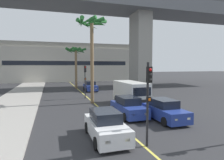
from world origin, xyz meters
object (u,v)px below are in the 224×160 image
at_px(car_queue_fourth, 90,86).
at_px(palm_tree_near_median, 92,33).
at_px(car_queue_third, 128,107).
at_px(traffic_light_median_near, 148,93).
at_px(traffic_light_median_far, 85,76).
at_px(car_queue_second, 165,111).
at_px(delivery_van, 131,92).
at_px(palm_tree_mid_median, 76,55).
at_px(car_queue_front, 106,126).

relative_size(car_queue_fourth, palm_tree_near_median, 0.46).
xyz_separation_m(car_queue_third, traffic_light_median_near, (-1.32, -5.76, 1.99)).
relative_size(traffic_light_median_near, traffic_light_median_far, 1.00).
distance_m(car_queue_second, palm_tree_near_median, 11.17).
bearing_deg(delivery_van, traffic_light_median_far, 125.70).
bearing_deg(car_queue_third, car_queue_second, -42.09).
bearing_deg(palm_tree_mid_median, car_queue_fourth, -66.63).
height_order(delivery_van, palm_tree_mid_median, palm_tree_mid_median).
bearing_deg(car_queue_third, palm_tree_mid_median, 94.49).
height_order(car_queue_second, palm_tree_near_median, palm_tree_near_median).
xyz_separation_m(car_queue_front, car_queue_third, (3.02, 4.08, 0.00)).
relative_size(car_queue_third, palm_tree_near_median, 0.46).
xyz_separation_m(car_queue_front, car_queue_fourth, (3.14, 20.29, 0.00)).
bearing_deg(palm_tree_near_median, car_queue_fourth, 80.04).
bearing_deg(car_queue_second, car_queue_fourth, 96.20).
bearing_deg(car_queue_front, palm_tree_near_median, 82.32).
xyz_separation_m(car_queue_front, car_queue_second, (5.11, 2.19, 0.00)).
xyz_separation_m(delivery_van, traffic_light_median_far, (-3.79, 5.27, 1.43)).
bearing_deg(palm_tree_near_median, traffic_light_median_near, -88.53).
distance_m(car_queue_third, traffic_light_median_far, 9.85).
xyz_separation_m(car_queue_front, traffic_light_median_far, (1.18, 13.55, 1.99)).
bearing_deg(car_queue_front, traffic_light_median_near, -44.73).
bearing_deg(car_queue_third, delivery_van, 65.01).
relative_size(car_queue_second, palm_tree_near_median, 0.45).
xyz_separation_m(car_queue_fourth, traffic_light_median_far, (-1.96, -6.74, 1.99)).
relative_size(car_queue_front, palm_tree_mid_median, 0.57).
bearing_deg(car_queue_fourth, car_queue_third, -90.45).
xyz_separation_m(car_queue_fourth, traffic_light_median_near, (-1.45, -21.97, 1.99)).
distance_m(car_queue_second, car_queue_third, 2.82).
height_order(car_queue_second, palm_tree_mid_median, palm_tree_mid_median).
relative_size(car_queue_fourth, traffic_light_median_near, 0.98).
bearing_deg(car_queue_second, car_queue_third, 137.91).
bearing_deg(delivery_van, palm_tree_near_median, 150.63).
bearing_deg(palm_tree_near_median, car_queue_second, -65.32).
bearing_deg(traffic_light_median_far, traffic_light_median_near, -88.07).
relative_size(car_queue_third, traffic_light_median_far, 0.98).
relative_size(car_queue_second, car_queue_third, 0.99).
relative_size(car_queue_front, palm_tree_near_median, 0.45).
bearing_deg(palm_tree_mid_median, car_queue_front, -93.38).
bearing_deg(traffic_light_median_near, traffic_light_median_far, 91.93).
height_order(car_queue_third, palm_tree_mid_median, palm_tree_mid_median).
bearing_deg(delivery_van, palm_tree_mid_median, 102.50).
xyz_separation_m(car_queue_second, car_queue_third, (-2.09, 1.89, 0.00)).
height_order(traffic_light_median_far, palm_tree_mid_median, palm_tree_mid_median).
relative_size(car_queue_third, delivery_van, 0.78).
relative_size(delivery_van, traffic_light_median_far, 1.26).
bearing_deg(palm_tree_mid_median, traffic_light_median_near, -89.42).
bearing_deg(delivery_van, car_queue_second, -88.69).
distance_m(traffic_light_median_near, traffic_light_median_far, 15.24).
bearing_deg(traffic_light_median_near, car_queue_second, 48.58).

